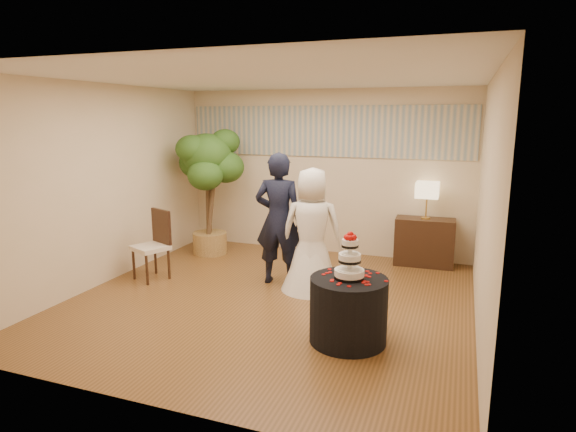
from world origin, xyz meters
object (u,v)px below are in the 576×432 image
at_px(bride, 312,230).
at_px(table_lamp, 427,201).
at_px(cake_table, 348,310).
at_px(groom, 279,219).
at_px(ficus_tree, 208,192).
at_px(side_chair, 150,246).
at_px(console, 424,242).
at_px(wedding_cake, 350,255).

relative_size(bride, table_lamp, 2.92).
bearing_deg(cake_table, table_lamp, 80.04).
relative_size(bride, cake_table, 2.07).
xyz_separation_m(groom, cake_table, (1.35, -1.47, -0.59)).
bearing_deg(ficus_tree, groom, -30.74).
bearing_deg(bride, table_lamp, -140.21).
bearing_deg(side_chair, cake_table, 5.93).
xyz_separation_m(bride, table_lamp, (1.37, 1.67, 0.21)).
bearing_deg(groom, bride, 162.69).
distance_m(cake_table, table_lamp, 3.17).
distance_m(console, ficus_tree, 3.67).
bearing_deg(cake_table, side_chair, 162.91).
distance_m(cake_table, side_chair, 3.31).
xyz_separation_m(cake_table, side_chair, (-3.16, 0.97, 0.16)).
bearing_deg(wedding_cake, groom, 132.56).
distance_m(groom, ficus_tree, 1.95).
height_order(bride, side_chair, bride).
xyz_separation_m(bride, ficus_tree, (-2.19, 1.09, 0.25)).
xyz_separation_m(cake_table, console, (0.53, 3.04, 0.03)).
xyz_separation_m(console, side_chair, (-3.70, -2.07, 0.13)).
height_order(table_lamp, side_chair, table_lamp).
height_order(console, table_lamp, table_lamp).
bearing_deg(side_chair, ficus_tree, 107.47).
bearing_deg(console, table_lamp, 0.00).
bearing_deg(bride, side_chair, -1.22).
height_order(groom, bride, groom).
bearing_deg(table_lamp, bride, -129.25).
distance_m(groom, bride, 0.53).
bearing_deg(ficus_tree, wedding_cake, -39.19).
relative_size(groom, wedding_cake, 3.73).
distance_m(groom, cake_table, 2.08).
bearing_deg(bride, cake_table, 110.26).
relative_size(wedding_cake, table_lamp, 0.86).
distance_m(table_lamp, ficus_tree, 3.60).
bearing_deg(side_chair, console, 52.29).
bearing_deg(groom, console, -146.92).
bearing_deg(cake_table, wedding_cake, 0.00).
xyz_separation_m(wedding_cake, ficus_tree, (-3.02, 2.46, 0.14)).
height_order(table_lamp, ficus_tree, ficus_tree).
bearing_deg(console, ficus_tree, -172.82).
height_order(wedding_cake, side_chair, wedding_cake).
distance_m(ficus_tree, side_chair, 1.60).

